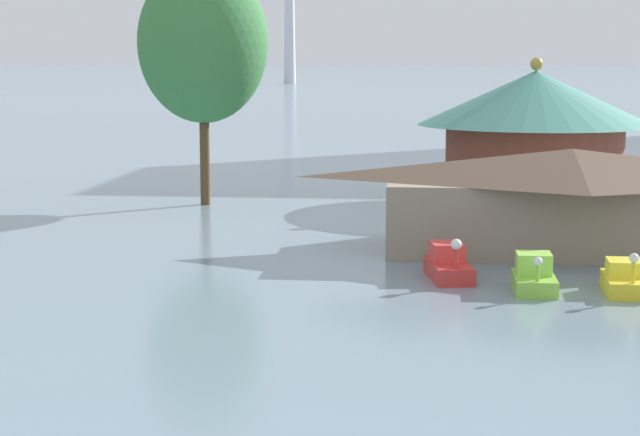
% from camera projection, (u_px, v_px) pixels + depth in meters
% --- Properties ---
extents(pedal_boat_red, '(1.88, 3.19, 1.68)m').
position_uv_depth(pedal_boat_red, '(448.00, 265.00, 38.62)').
color(pedal_boat_red, red).
rests_on(pedal_boat_red, ground).
extents(pedal_boat_lime, '(1.40, 2.61, 1.40)m').
position_uv_depth(pedal_boat_lime, '(534.00, 276.00, 36.57)').
color(pedal_boat_lime, '#8CCC3F').
rests_on(pedal_boat_lime, ground).
extents(pedal_boat_yellow, '(1.67, 2.91, 1.58)m').
position_uv_depth(pedal_boat_yellow, '(627.00, 280.00, 36.37)').
color(pedal_boat_yellow, yellow).
rests_on(pedal_boat_yellow, ground).
extents(boathouse, '(16.33, 7.51, 4.26)m').
position_uv_depth(boathouse, '(571.00, 198.00, 43.95)').
color(boathouse, gray).
rests_on(boathouse, ground).
extents(green_roof_pavilion, '(12.79, 12.79, 7.98)m').
position_uv_depth(green_roof_pavilion, '(535.00, 128.00, 57.69)').
color(green_roof_pavilion, brown).
rests_on(green_roof_pavilion, ground).
extents(shoreline_tree_mid, '(7.00, 7.00, 13.03)m').
position_uv_depth(shoreline_tree_mid, '(203.00, 43.00, 56.84)').
color(shoreline_tree_mid, brown).
rests_on(shoreline_tree_mid, ground).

